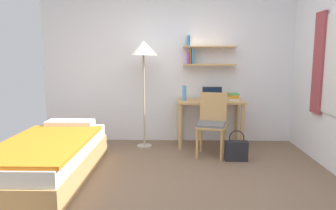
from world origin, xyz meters
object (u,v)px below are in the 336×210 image
at_px(desk, 210,109).
at_px(handbag, 236,150).
at_px(laptop, 212,97).
at_px(standing_lamp, 143,53).
at_px(bed, 50,158).
at_px(book_stack, 233,97).
at_px(desk_chair, 212,121).
at_px(water_bottle, 184,93).

height_order(desk, handbag, desk).
bearing_deg(laptop, standing_lamp, -173.62).
xyz_separation_m(bed, book_stack, (2.44, 1.45, 0.56)).
distance_m(bed, handbag, 2.45).
height_order(desk, standing_lamp, standing_lamp).
height_order(desk, desk_chair, desk_chair).
bearing_deg(desk, laptop, 23.68).
distance_m(desk_chair, water_bottle, 0.71).
distance_m(desk_chair, handbag, 0.54).
bearing_deg(water_bottle, standing_lamp, -173.27).
bearing_deg(desk_chair, desk, 87.42).
xyz_separation_m(desk_chair, laptop, (0.06, 0.51, 0.30)).
height_order(bed, desk_chair, desk_chair).
bearing_deg(bed, desk, 34.77).
height_order(bed, water_bottle, water_bottle).
bearing_deg(desk, book_stack, 3.45).
bearing_deg(standing_lamp, bed, -127.19).
bearing_deg(bed, desk_chair, 24.67).
bearing_deg(desk, bed, -145.23).
bearing_deg(bed, book_stack, 30.82).
distance_m(desk, handbag, 0.94).
bearing_deg(laptop, bed, -145.41).
xyz_separation_m(bed, laptop, (2.10, 1.45, 0.56)).
xyz_separation_m(water_bottle, book_stack, (0.79, 0.05, -0.07)).
relative_size(desk_chair, laptop, 2.82).
xyz_separation_m(desk_chair, standing_lamp, (-1.03, 0.39, 0.99)).
bearing_deg(laptop, desk_chair, -96.89).
distance_m(laptop, book_stack, 0.34).
height_order(standing_lamp, handbag, standing_lamp).
bearing_deg(book_stack, desk, -176.55).
relative_size(standing_lamp, handbag, 3.89).
relative_size(laptop, book_stack, 1.33).
bearing_deg(handbag, standing_lamp, 153.98).
relative_size(standing_lamp, laptop, 5.20).
distance_m(desk_chair, standing_lamp, 1.49).
relative_size(desk_chair, standing_lamp, 0.54).
relative_size(bed, laptop, 6.25).
relative_size(laptop, handbag, 0.75).
bearing_deg(book_stack, standing_lamp, -174.90).
distance_m(desk, desk_chair, 0.51).
bearing_deg(laptop, desk, -156.32).
bearing_deg(handbag, water_bottle, 134.02).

